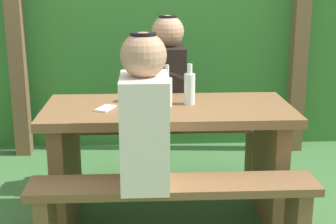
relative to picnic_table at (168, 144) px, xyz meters
name	(u,v)px	position (x,y,z in m)	size (l,w,h in m)	color
ground_plane	(168,221)	(0.00, 0.00, -0.49)	(12.00, 12.00, 0.00)	#3D6B38
hedge_backdrop	(158,10)	(0.00, 1.78, 0.65)	(6.40, 0.71, 2.29)	#32702C
pergola_post_left	(14,18)	(-1.13, 1.24, 0.63)	(0.12, 0.12, 2.24)	brown
pergola_post_right	(301,16)	(1.13, 1.24, 0.63)	(0.12, 0.12, 2.24)	brown
picnic_table	(168,144)	(0.00, 0.00, 0.00)	(1.40, 0.64, 0.72)	brown
bench_near	(173,208)	(0.00, -0.50, -0.16)	(1.40, 0.24, 0.47)	brown
bench_far	(164,142)	(0.00, 0.50, -0.16)	(1.40, 0.24, 0.47)	brown
person_white_shirt	(144,116)	(-0.14, -0.50, 0.31)	(0.25, 0.35, 0.72)	silver
person_black_coat	(168,75)	(0.02, 0.50, 0.31)	(0.25, 0.35, 0.72)	black
drinking_glass	(131,95)	(-0.21, 0.12, 0.27)	(0.08, 0.08, 0.08)	silver
bottle_left	(190,88)	(0.12, 0.04, 0.32)	(0.06, 0.06, 0.23)	silver
bottle_right	(167,90)	(-0.01, 0.00, 0.32)	(0.06, 0.06, 0.24)	silver
cell_phone	(105,108)	(-0.35, -0.05, 0.23)	(0.07, 0.14, 0.01)	silver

